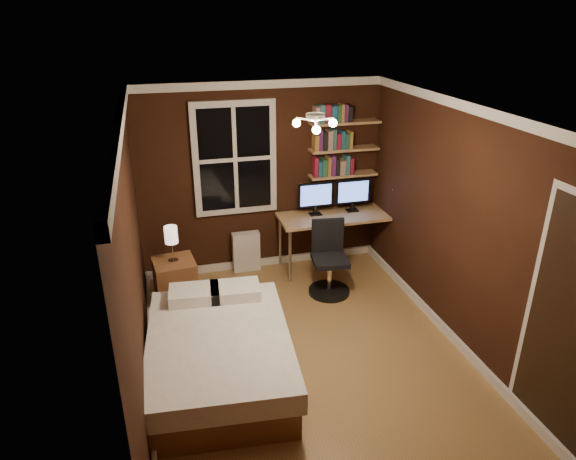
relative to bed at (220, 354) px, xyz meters
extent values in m
plane|color=olive|center=(0.92, 0.13, -0.27)|extent=(4.20, 4.20, 0.00)
cube|color=black|center=(0.92, 2.23, 0.98)|extent=(3.20, 0.04, 2.50)
cube|color=black|center=(-0.68, 0.13, 0.98)|extent=(0.04, 4.20, 2.50)
cube|color=black|center=(2.52, 0.13, 0.98)|extent=(0.04, 4.20, 2.50)
cube|color=white|center=(0.92, 0.13, 2.23)|extent=(3.20, 4.20, 0.02)
cube|color=silver|center=(0.57, 2.19, 1.28)|extent=(1.06, 0.06, 1.46)
cube|color=#A47E4F|center=(2.00, 2.11, 0.98)|extent=(0.92, 0.22, 0.03)
cube|color=#A47E4F|center=(2.00, 2.11, 1.33)|extent=(0.92, 0.22, 0.03)
cube|color=#A47E4F|center=(2.00, 2.11, 1.68)|extent=(0.92, 0.22, 0.03)
cube|color=brown|center=(0.00, -0.03, -0.12)|extent=(1.40, 1.88, 0.28)
cube|color=silver|center=(0.00, -0.03, 0.13)|extent=(1.48, 1.94, 0.21)
cube|color=white|center=(-0.15, 0.68, 0.29)|extent=(0.55, 0.40, 0.12)
cube|color=white|center=(0.27, 0.64, 0.29)|extent=(0.55, 0.40, 0.12)
cube|color=brown|center=(-0.31, 1.46, 0.03)|extent=(0.52, 0.52, 0.59)
cube|color=silver|center=(0.66, 2.13, 0.01)|extent=(0.37, 0.13, 0.55)
cube|color=#A47E4F|center=(1.90, 1.91, 0.48)|extent=(1.62, 0.61, 0.04)
cylinder|color=beige|center=(1.14, 1.64, 0.10)|extent=(0.04, 0.04, 0.73)
cylinder|color=beige|center=(2.65, 1.64, 0.10)|extent=(0.04, 0.04, 0.73)
cylinder|color=beige|center=(1.14, 2.17, 0.10)|extent=(0.04, 0.04, 0.73)
cylinder|color=beige|center=(2.65, 2.17, 0.10)|extent=(0.04, 0.04, 0.73)
cylinder|color=black|center=(1.54, 1.24, -0.24)|extent=(0.51, 0.51, 0.05)
cylinder|color=silver|center=(1.54, 1.24, -0.03)|extent=(0.06, 0.06, 0.38)
cube|color=black|center=(1.54, 1.24, 0.20)|extent=(0.47, 0.47, 0.07)
cube|color=black|center=(1.57, 1.43, 0.45)|extent=(0.40, 0.10, 0.44)
camera|label=1|loc=(-0.41, -4.04, 3.04)|focal=32.00mm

